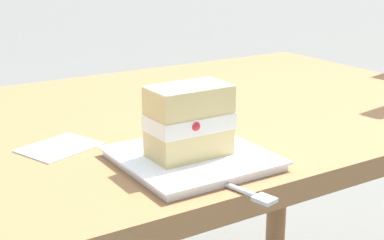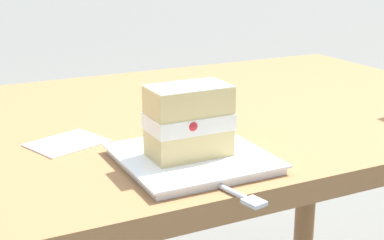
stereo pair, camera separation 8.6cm
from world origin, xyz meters
name	(u,v)px [view 2 (the right image)]	position (x,y,z in m)	size (l,w,h in m)	color
patio_table	(193,154)	(0.00, 0.00, 0.64)	(1.38, 0.86, 0.75)	olive
dessert_plate	(192,158)	(-0.14, -0.29, 0.76)	(0.23, 0.23, 0.02)	white
cake_slice	(189,121)	(-0.15, -0.29, 0.82)	(0.13, 0.09, 0.12)	#E0C17A
dessert_fork	(226,189)	(-0.15, -0.41, 0.75)	(0.05, 0.17, 0.01)	silver
paper_napkin	(67,143)	(-0.30, -0.10, 0.75)	(0.15, 0.14, 0.00)	white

